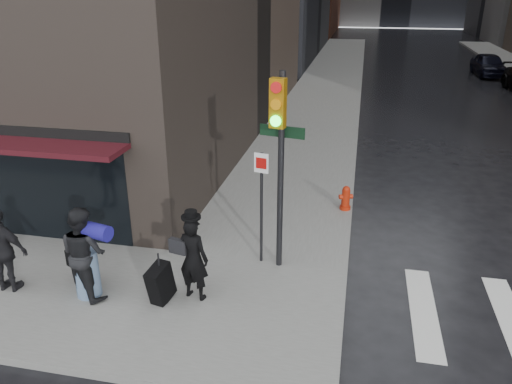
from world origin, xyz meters
TOP-DOWN VIEW (x-y plane):
  - ground at (0.00, 0.00)m, footprint 140.00×140.00m
  - sidewalk_left at (0.00, 27.00)m, footprint 4.00×50.00m
  - man_overcoat at (-1.04, 0.29)m, footprint 1.15×0.91m
  - man_jeans at (-3.00, -0.01)m, footprint 1.30×1.12m
  - man_greycoat at (-4.66, -0.17)m, footprint 1.04×0.44m
  - traffic_light at (0.44, 1.81)m, footprint 1.04×0.56m
  - fire_hydrant at (1.80, 5.17)m, footprint 0.39×0.30m
  - parked_car_4 at (10.47, 30.05)m, footprint 1.95×4.49m

SIDE VIEW (x-z plane):
  - ground at x=0.00m, z-range 0.00..0.00m
  - sidewalk_left at x=0.00m, z-range 0.00..0.15m
  - fire_hydrant at x=1.80m, z-range 0.11..0.79m
  - parked_car_4 at x=10.47m, z-range 0.00..1.51m
  - man_overcoat at x=-1.04m, z-range -0.01..1.90m
  - man_greycoat at x=-4.66m, z-range 0.15..1.92m
  - man_jeans at x=-3.00m, z-range 0.15..2.05m
  - traffic_light at x=0.44m, z-range 0.76..4.98m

